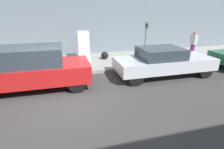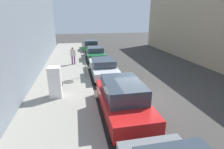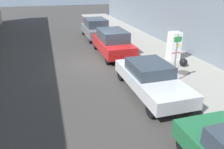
{
  "view_description": "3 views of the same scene",
  "coord_description": "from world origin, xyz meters",
  "px_view_note": "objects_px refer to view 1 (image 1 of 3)",
  "views": [
    {
      "loc": [
        5.83,
        0.12,
        3.08
      ],
      "look_at": [
        0.16,
        1.62,
        0.9
      ],
      "focal_mm": 28.0,
      "sensor_mm": 36.0,
      "label": 1
    },
    {
      "loc": [
        -3.38,
        -8.44,
        4.55
      ],
      "look_at": [
        -1.26,
        1.9,
        0.99
      ],
      "focal_mm": 28.0,
      "sensor_mm": 36.0,
      "label": 2
    },
    {
      "loc": [
        2.77,
        12.72,
        4.66
      ],
      "look_at": [
        0.04,
        3.45,
        0.6
      ],
      "focal_mm": 35.0,
      "sensor_mm": 36.0,
      "label": 3
    }
  ],
  "objects_px": {
    "street_sign_post": "(145,41)",
    "parked_sedan_silver": "(163,61)",
    "discarded_refrigerator": "(83,46)",
    "parked_suv_red": "(30,68)",
    "trash_bag": "(105,55)",
    "pedestrian_walking_far": "(193,42)"
  },
  "relations": [
    {
      "from": "street_sign_post",
      "to": "parked_sedan_silver",
      "type": "relative_size",
      "value": 0.49
    },
    {
      "from": "discarded_refrigerator",
      "to": "parked_sedan_silver",
      "type": "height_order",
      "value": "discarded_refrigerator"
    },
    {
      "from": "discarded_refrigerator",
      "to": "street_sign_post",
      "type": "height_order",
      "value": "street_sign_post"
    },
    {
      "from": "parked_suv_red",
      "to": "parked_sedan_silver",
      "type": "relative_size",
      "value": 0.98
    },
    {
      "from": "trash_bag",
      "to": "pedestrian_walking_far",
      "type": "xyz_separation_m",
      "value": [
        0.88,
        5.69,
        0.71
      ]
    },
    {
      "from": "discarded_refrigerator",
      "to": "parked_suv_red",
      "type": "relative_size",
      "value": 0.37
    },
    {
      "from": "parked_sedan_silver",
      "to": "pedestrian_walking_far",
      "type": "bearing_deg",
      "value": 123.61
    },
    {
      "from": "trash_bag",
      "to": "pedestrian_walking_far",
      "type": "height_order",
      "value": "pedestrian_walking_far"
    },
    {
      "from": "street_sign_post",
      "to": "parked_sedan_silver",
      "type": "bearing_deg",
      "value": 13.61
    },
    {
      "from": "pedestrian_walking_far",
      "to": "parked_sedan_silver",
      "type": "bearing_deg",
      "value": -61.23
    },
    {
      "from": "parked_sedan_silver",
      "to": "parked_suv_red",
      "type": "bearing_deg",
      "value": -90.0
    },
    {
      "from": "trash_bag",
      "to": "parked_suv_red",
      "type": "relative_size",
      "value": 0.1
    },
    {
      "from": "street_sign_post",
      "to": "parked_sedan_silver",
      "type": "xyz_separation_m",
      "value": [
        1.4,
        0.34,
        -0.75
      ]
    },
    {
      "from": "trash_bag",
      "to": "pedestrian_walking_far",
      "type": "distance_m",
      "value": 5.8
    },
    {
      "from": "trash_bag",
      "to": "parked_suv_red",
      "type": "bearing_deg",
      "value": -49.63
    },
    {
      "from": "parked_sedan_silver",
      "to": "trash_bag",
      "type": "bearing_deg",
      "value": -145.34
    },
    {
      "from": "street_sign_post",
      "to": "parked_sedan_silver",
      "type": "height_order",
      "value": "street_sign_post"
    },
    {
      "from": "discarded_refrigerator",
      "to": "pedestrian_walking_far",
      "type": "bearing_deg",
      "value": 82.29
    },
    {
      "from": "discarded_refrigerator",
      "to": "street_sign_post",
      "type": "relative_size",
      "value": 0.74
    },
    {
      "from": "pedestrian_walking_far",
      "to": "parked_suv_red",
      "type": "bearing_deg",
      "value": -81.07
    },
    {
      "from": "street_sign_post",
      "to": "parked_sedan_silver",
      "type": "distance_m",
      "value": 1.62
    },
    {
      "from": "pedestrian_walking_far",
      "to": "trash_bag",
      "type": "bearing_deg",
      "value": -103.63
    }
  ]
}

